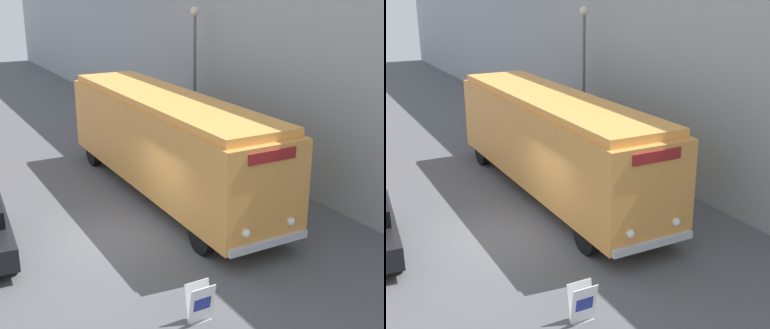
{
  "view_description": "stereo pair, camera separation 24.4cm",
  "coord_description": "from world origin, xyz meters",
  "views": [
    {
      "loc": [
        -4.77,
        -12.95,
        6.78
      ],
      "look_at": [
        2.25,
        -0.46,
        1.99
      ],
      "focal_mm": 50.0,
      "sensor_mm": 36.0,
      "label": 1
    },
    {
      "loc": [
        -4.55,
        -13.07,
        6.78
      ],
      "look_at": [
        2.25,
        -0.46,
        1.99
      ],
      "focal_mm": 50.0,
      "sensor_mm": 36.0,
      "label": 2
    }
  ],
  "objects": [
    {
      "name": "ground_plane",
      "position": [
        0.0,
        0.0,
        0.0
      ],
      "size": [
        80.0,
        80.0,
        0.0
      ],
      "primitive_type": "plane",
      "color": "#56565B"
    },
    {
      "name": "building_wall_right",
      "position": [
        7.02,
        10.0,
        4.37
      ],
      "size": [
        0.3,
        60.0,
        8.74
      ],
      "color": "#9EA3A8",
      "rests_on": "ground_plane"
    },
    {
      "name": "vintage_bus",
      "position": [
        2.85,
        2.37,
        1.94
      ],
      "size": [
        2.53,
        11.48,
        3.43
      ],
      "color": "black",
      "rests_on": "ground_plane"
    },
    {
      "name": "streetlamp",
      "position": [
        6.05,
        6.06,
        3.95
      ],
      "size": [
        0.36,
        0.36,
        6.03
      ],
      "color": "#595E60",
      "rests_on": "ground_plane"
    },
    {
      "name": "sign_board",
      "position": [
        0.16,
        -4.53,
        0.43
      ],
      "size": [
        0.58,
        0.33,
        0.88
      ],
      "color": "gray",
      "rests_on": "ground_plane"
    }
  ]
}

